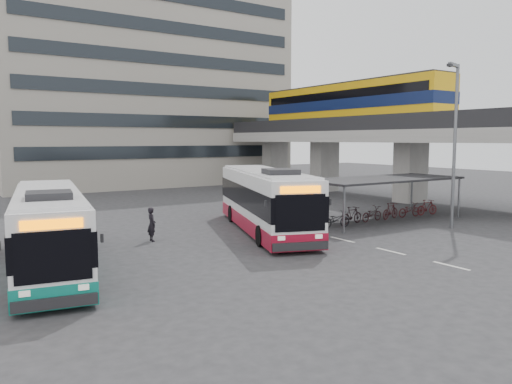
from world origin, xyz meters
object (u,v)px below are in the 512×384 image
bus_teal (49,230)px  lamp_post (454,136)px  bus_main (265,201)px  pedestrian (152,224)px

bus_teal → lamp_post: size_ratio=1.25×
bus_main → bus_teal: (-11.09, -2.12, -0.13)m
bus_main → lamp_post: size_ratio=1.35×
bus_main → pedestrian: 6.10m
pedestrian → lamp_post: (14.90, -5.63, 4.19)m
bus_teal → pedestrian: bearing=38.9°
lamp_post → bus_teal: bearing=155.1°
bus_main → pedestrian: bus_main is taller
pedestrian → bus_main: bearing=-93.9°
pedestrian → lamp_post: lamp_post is taller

